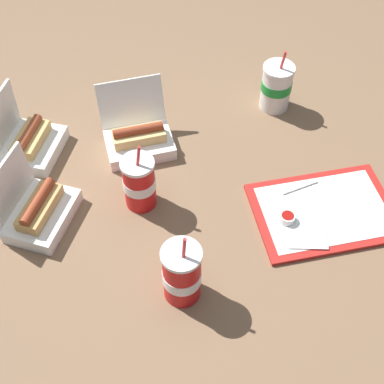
{
  "coord_description": "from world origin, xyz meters",
  "views": [
    {
      "loc": [
        -0.02,
        -0.93,
        1.14
      ],
      "look_at": [
        -0.01,
        -0.04,
        0.05
      ],
      "focal_mm": 50.0,
      "sensor_mm": 36.0,
      "label": 1
    }
  ],
  "objects_px": {
    "soda_cup_corner": "(181,274)",
    "soda_cup_left": "(275,86)",
    "food_tray": "(323,211)",
    "soda_cup_center": "(138,183)",
    "clamshell_hotdog_back": "(27,142)",
    "plastic_fork": "(298,186)",
    "clamshell_hotdog_center": "(36,210)",
    "ketchup_cup": "(286,218)",
    "clamshell_hotdog_left": "(137,137)"
  },
  "relations": [
    {
      "from": "clamshell_hotdog_back",
      "to": "soda_cup_left",
      "type": "xyz_separation_m",
      "value": [
        0.73,
        0.2,
        0.04
      ]
    },
    {
      "from": "soda_cup_corner",
      "to": "soda_cup_left",
      "type": "xyz_separation_m",
      "value": [
        0.28,
        0.66,
        -0.01
      ]
    },
    {
      "from": "clamshell_hotdog_left",
      "to": "soda_cup_corner",
      "type": "height_order",
      "value": "soda_cup_corner"
    },
    {
      "from": "food_tray",
      "to": "ketchup_cup",
      "type": "xyz_separation_m",
      "value": [
        -0.1,
        -0.04,
        0.02
      ]
    },
    {
      "from": "soda_cup_corner",
      "to": "food_tray",
      "type": "bearing_deg",
      "value": 32.16
    },
    {
      "from": "soda_cup_left",
      "to": "soda_cup_center",
      "type": "bearing_deg",
      "value": -135.58
    },
    {
      "from": "soda_cup_corner",
      "to": "soda_cup_left",
      "type": "distance_m",
      "value": 0.72
    },
    {
      "from": "plastic_fork",
      "to": "soda_cup_center",
      "type": "xyz_separation_m",
      "value": [
        -0.43,
        -0.04,
        0.06
      ]
    },
    {
      "from": "food_tray",
      "to": "clamshell_hotdog_back",
      "type": "height_order",
      "value": "clamshell_hotdog_back"
    },
    {
      "from": "ketchup_cup",
      "to": "soda_cup_left",
      "type": "distance_m",
      "value": 0.46
    },
    {
      "from": "clamshell_hotdog_back",
      "to": "soda_cup_corner",
      "type": "relative_size",
      "value": 0.9
    },
    {
      "from": "clamshell_hotdog_left",
      "to": "soda_cup_left",
      "type": "height_order",
      "value": "soda_cup_left"
    },
    {
      "from": "soda_cup_left",
      "to": "ketchup_cup",
      "type": "bearing_deg",
      "value": -91.45
    },
    {
      "from": "clamshell_hotdog_center",
      "to": "soda_cup_left",
      "type": "relative_size",
      "value": 1.09
    },
    {
      "from": "soda_cup_center",
      "to": "clamshell_hotdog_back",
      "type": "bearing_deg",
      "value": 150.76
    },
    {
      "from": "clamshell_hotdog_left",
      "to": "soda_cup_center",
      "type": "relative_size",
      "value": 1.08
    },
    {
      "from": "plastic_fork",
      "to": "clamshell_hotdog_center",
      "type": "bearing_deg",
      "value": 164.37
    },
    {
      "from": "plastic_fork",
      "to": "soda_cup_corner",
      "type": "height_order",
      "value": "soda_cup_corner"
    },
    {
      "from": "clamshell_hotdog_left",
      "to": "soda_cup_center",
      "type": "xyz_separation_m",
      "value": [
        0.02,
        -0.21,
        0.04
      ]
    },
    {
      "from": "clamshell_hotdog_left",
      "to": "clamshell_hotdog_center",
      "type": "xyz_separation_m",
      "value": [
        -0.24,
        -0.27,
        0.0
      ]
    },
    {
      "from": "plastic_fork",
      "to": "clamshell_hotdog_center",
      "type": "relative_size",
      "value": 0.48
    },
    {
      "from": "clamshell_hotdog_left",
      "to": "clamshell_hotdog_back",
      "type": "height_order",
      "value": "clamshell_hotdog_back"
    },
    {
      "from": "clamshell_hotdog_center",
      "to": "soda_cup_left",
      "type": "bearing_deg",
      "value": 34.2
    },
    {
      "from": "soda_cup_center",
      "to": "clamshell_hotdog_left",
      "type": "bearing_deg",
      "value": 95.2
    },
    {
      "from": "clamshell_hotdog_center",
      "to": "clamshell_hotdog_back",
      "type": "distance_m",
      "value": 0.26
    },
    {
      "from": "plastic_fork",
      "to": "clamshell_hotdog_back",
      "type": "xyz_separation_m",
      "value": [
        -0.76,
        0.15,
        0.03
      ]
    },
    {
      "from": "ketchup_cup",
      "to": "clamshell_hotdog_back",
      "type": "height_order",
      "value": "clamshell_hotdog_back"
    },
    {
      "from": "soda_cup_center",
      "to": "ketchup_cup",
      "type": "bearing_deg",
      "value": -11.0
    },
    {
      "from": "ketchup_cup",
      "to": "clamshell_hotdog_back",
      "type": "bearing_deg",
      "value": 159.99
    },
    {
      "from": "clamshell_hotdog_center",
      "to": "clamshell_hotdog_left",
      "type": "bearing_deg",
      "value": 47.63
    },
    {
      "from": "ketchup_cup",
      "to": "soda_cup_left",
      "type": "xyz_separation_m",
      "value": [
        0.01,
        0.46,
        0.05
      ]
    },
    {
      "from": "food_tray",
      "to": "soda_cup_center",
      "type": "distance_m",
      "value": 0.49
    },
    {
      "from": "plastic_fork",
      "to": "soda_cup_left",
      "type": "height_order",
      "value": "soda_cup_left"
    },
    {
      "from": "clamshell_hotdog_left",
      "to": "clamshell_hotdog_center",
      "type": "distance_m",
      "value": 0.36
    },
    {
      "from": "soda_cup_center",
      "to": "food_tray",
      "type": "bearing_deg",
      "value": -4.51
    },
    {
      "from": "ketchup_cup",
      "to": "food_tray",
      "type": "bearing_deg",
      "value": 18.92
    },
    {
      "from": "food_tray",
      "to": "clamshell_hotdog_center",
      "type": "relative_size",
      "value": 1.81
    },
    {
      "from": "soda_cup_left",
      "to": "soda_cup_center",
      "type": "xyz_separation_m",
      "value": [
        -0.39,
        -0.39,
        0.0
      ]
    },
    {
      "from": "clamshell_hotdog_left",
      "to": "soda_cup_left",
      "type": "relative_size",
      "value": 1.12
    },
    {
      "from": "ketchup_cup",
      "to": "clamshell_hotdog_left",
      "type": "height_order",
      "value": "clamshell_hotdog_left"
    },
    {
      "from": "ketchup_cup",
      "to": "plastic_fork",
      "type": "distance_m",
      "value": 0.12
    },
    {
      "from": "plastic_fork",
      "to": "clamshell_hotdog_back",
      "type": "relative_size",
      "value": 0.53
    },
    {
      "from": "soda_cup_center",
      "to": "soda_cup_corner",
      "type": "bearing_deg",
      "value": -67.45
    },
    {
      "from": "soda_cup_left",
      "to": "clamshell_hotdog_left",
      "type": "bearing_deg",
      "value": -156.5
    },
    {
      "from": "soda_cup_left",
      "to": "soda_cup_center",
      "type": "distance_m",
      "value": 0.55
    },
    {
      "from": "ketchup_cup",
      "to": "plastic_fork",
      "type": "xyz_separation_m",
      "value": [
        0.05,
        0.11,
        -0.01
      ]
    },
    {
      "from": "clamshell_hotdog_left",
      "to": "soda_cup_corner",
      "type": "relative_size",
      "value": 1.03
    },
    {
      "from": "soda_cup_left",
      "to": "soda_cup_corner",
      "type": "bearing_deg",
      "value": -113.05
    },
    {
      "from": "soda_cup_corner",
      "to": "soda_cup_center",
      "type": "distance_m",
      "value": 0.3
    },
    {
      "from": "ketchup_cup",
      "to": "clamshell_hotdog_center",
      "type": "relative_size",
      "value": 0.17
    }
  ]
}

